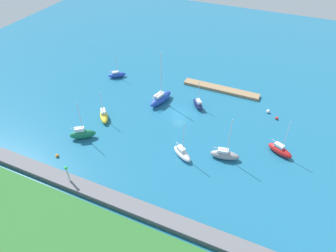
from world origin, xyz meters
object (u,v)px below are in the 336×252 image
pier_dock (221,89)px  mooring_buoy_red (277,118)px  sailboat_red_lone_south (280,150)px  sailboat_green_outer_mooring (83,134)px  sailboat_gray_near_pier (225,155)px  sailboat_blue_far_north (161,98)px  mooring_buoy_orange (57,156)px  sailboat_navy_lone_north (198,104)px  sailboat_white_off_beacon (182,153)px  sailboat_blue_mid_basin (117,75)px  sailboat_yellow_by_breakwater (104,116)px  harbor_beacon (67,173)px  mooring_buoy_white (268,111)px

pier_dock → mooring_buoy_red: (-15.29, 6.61, -0.03)m
sailboat_red_lone_south → mooring_buoy_red: (2.10, -11.24, -0.60)m
pier_dock → mooring_buoy_red: bearing=156.6°
sailboat_green_outer_mooring → mooring_buoy_red: bearing=-2.3°
pier_dock → sailboat_gray_near_pier: 24.85m
mooring_buoy_red → sailboat_blue_far_north: bearing=9.9°
sailboat_gray_near_pier → mooring_buoy_orange: size_ratio=15.34×
sailboat_gray_near_pier → mooring_buoy_red: size_ratio=14.65×
sailboat_navy_lone_north → sailboat_white_off_beacon: size_ratio=0.83×
sailboat_gray_near_pier → mooring_buoy_orange: bearing=-167.2°
sailboat_blue_mid_basin → mooring_buoy_orange: bearing=-119.5°
sailboat_blue_mid_basin → sailboat_blue_far_north: size_ratio=0.52×
pier_dock → sailboat_navy_lone_north: 10.11m
pier_dock → sailboat_navy_lone_north: sailboat_navy_lone_north is taller
sailboat_yellow_by_breakwater → mooring_buoy_red: sailboat_yellow_by_breakwater is taller
pier_dock → harbor_beacon: harbor_beacon is taller
mooring_buoy_red → sailboat_navy_lone_north: bearing=9.3°
harbor_beacon → sailboat_gray_near_pier: (-23.87, -17.91, -2.31)m
pier_dock → sailboat_red_lone_south: size_ratio=2.35×
sailboat_gray_near_pier → sailboat_yellow_by_breakwater: size_ratio=1.32×
harbor_beacon → sailboat_navy_lone_north: sailboat_navy_lone_north is taller
sailboat_green_outer_mooring → mooring_buoy_red: 44.05m
sailboat_blue_mid_basin → sailboat_red_lone_south: (-45.90, 12.52, 0.12)m
sailboat_red_lone_south → mooring_buoy_orange: bearing=-131.0°
pier_dock → sailboat_blue_far_north: size_ratio=1.50×
sailboat_green_outer_mooring → sailboat_navy_lone_north: bearing=12.8°
sailboat_gray_near_pier → sailboat_blue_far_north: sailboat_blue_far_north is taller
pier_dock → harbor_beacon: (16.34, 41.58, 2.93)m
sailboat_blue_far_north → sailboat_navy_lone_north: bearing=-65.5°
sailboat_gray_near_pier → sailboat_navy_lone_north: 17.59m
mooring_buoy_red → sailboat_yellow_by_breakwater: bearing=23.5°
harbor_beacon → sailboat_red_lone_south: (-33.74, -23.73, -2.36)m
mooring_buoy_red → harbor_beacon: bearing=47.9°
pier_dock → sailboat_yellow_by_breakwater: sailboat_yellow_by_breakwater is taller
sailboat_navy_lone_north → mooring_buoy_white: sailboat_navy_lone_north is taller
sailboat_red_lone_south → mooring_buoy_white: bearing=132.6°
harbor_beacon → mooring_buoy_white: bearing=-128.7°
sailboat_blue_mid_basin → sailboat_navy_lone_north: size_ratio=0.95×
sailboat_red_lone_south → sailboat_blue_mid_basin: bearing=-171.3°
pier_dock → sailboat_blue_far_north: bearing=43.1°
sailboat_gray_near_pier → sailboat_blue_mid_basin: bearing=142.6°
sailboat_red_lone_south → sailboat_gray_near_pier: (9.87, 5.82, 0.05)m
pier_dock → harbor_beacon: bearing=68.5°
sailboat_blue_far_north → sailboat_blue_mid_basin: bearing=82.9°
harbor_beacon → sailboat_navy_lone_north: bearing=-112.6°
sailboat_navy_lone_north → mooring_buoy_white: size_ratio=8.62×
sailboat_blue_mid_basin → mooring_buoy_white: (-41.53, -0.43, -0.39)m
pier_dock → mooring_buoy_white: (-13.03, 4.89, 0.05)m
sailboat_yellow_by_breakwater → mooring_buoy_orange: (1.89, 14.28, -0.58)m
pier_dock → sailboat_yellow_by_breakwater: (21.52, 22.63, 0.53)m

